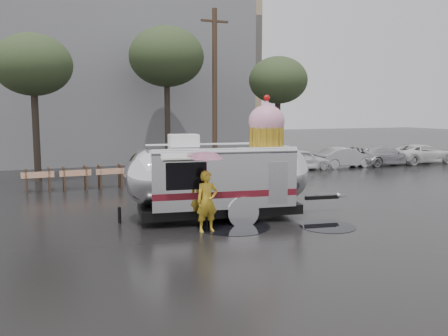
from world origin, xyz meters
name	(u,v)px	position (x,y,z in m)	size (l,w,h in m)	color
ground	(310,231)	(0.00, 0.00, 0.00)	(120.00, 120.00, 0.00)	black
puddles	(278,216)	(0.07, 1.97, 0.01)	(7.46, 5.82, 0.01)	black
grey_building	(77,65)	(-4.00, 24.00, 6.50)	(22.00, 12.00, 13.00)	slate
utility_pole	(215,88)	(2.50, 14.00, 4.62)	(1.60, 0.28, 9.00)	#473323
tree_left	(33,65)	(-7.00, 13.00, 5.48)	(3.64, 3.64, 6.95)	#382D26
tree_mid	(167,57)	(0.00, 15.00, 6.34)	(4.20, 4.20, 8.03)	#382D26
tree_right	(278,81)	(6.00, 13.00, 5.06)	(3.36, 3.36, 6.42)	#382D26
barricade_row	(75,177)	(-5.55, 9.96, 0.52)	(4.30, 0.80, 1.00)	#473323
parked_cars	(369,154)	(11.78, 12.00, 0.72)	(13.20, 1.90, 1.50)	silver
airstream_trailer	(221,174)	(-1.70, 2.55, 1.40)	(7.34, 3.13, 3.99)	silver
person_left	(207,201)	(-2.72, 1.08, 0.87)	(0.63, 0.42, 1.74)	gold
umbrella_pink	(207,164)	(-2.72, 1.08, 1.93)	(1.13, 1.13, 2.32)	pink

